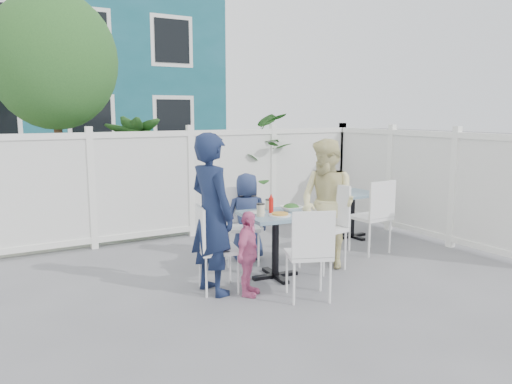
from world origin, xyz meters
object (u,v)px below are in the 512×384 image
utility_cabinet (8,192)px  chair_near (310,248)px  spare_table (353,203)px  toddler (248,254)px  woman (327,204)px  chair_left (211,242)px  main_table (275,228)px  boy (247,217)px  chair_right (328,220)px  man (212,214)px  chair_back (241,219)px

utility_cabinet → chair_near: utility_cabinet is taller
spare_table → toddler: 2.86m
spare_table → woman: (-1.21, -0.93, 0.24)m
chair_left → chair_near: chair_near is taller
main_table → boy: bearing=85.5°
main_table → utility_cabinet: bearing=122.3°
chair_near → woman: woman is taller
woman → toddler: 1.42m
chair_near → toddler: (-0.46, 0.44, -0.10)m
main_table → chair_near: chair_near is taller
chair_left → chair_right: bearing=104.3°
man → woman: size_ratio=1.07×
chair_right → utility_cabinet: bearing=30.1°
chair_back → woman: woman is taller
spare_table → chair_left: chair_left is taller
main_table → boy: 0.78m
man → chair_near: bearing=-144.7°
chair_back → toddler: chair_back is taller
chair_near → man: bearing=157.4°
chair_right → man: man is taller
chair_left → chair_back: size_ratio=0.97×
spare_table → boy: boy is taller
chair_left → man: man is taller
utility_cabinet → chair_left: 4.25m
chair_right → chair_near: bearing=124.0°
main_table → boy: (0.06, 0.78, -0.02)m
chair_left → chair_right: 1.56m
woman → chair_left: bearing=-101.6°
chair_near → man: (-0.73, 0.71, 0.29)m
main_table → boy: boy is taller
man → utility_cabinet: bearing=12.2°
spare_table → chair_right: (-1.24, -0.99, 0.06)m
chair_left → chair_near: (0.73, -0.75, 0.01)m
main_table → woman: (0.77, 0.06, 0.20)m
man → spare_table: bearing=-79.6°
main_table → toddler: (-0.54, -0.34, -0.14)m
chair_left → spare_table: bearing=123.1°
chair_right → chair_back: 1.08m
spare_table → man: man is taller
main_table → toddler: size_ratio=0.87×
chair_left → chair_right: (1.56, 0.04, 0.06)m
man → toddler: bearing=-145.5°
boy → main_table: bearing=100.2°
utility_cabinet → man: bearing=-76.8°
chair_left → man: bearing=16.7°
chair_left → boy: bearing=145.9°
utility_cabinet → boy: 4.00m
utility_cabinet → woman: bearing=-59.2°
spare_table → main_table: bearing=-153.5°
woman → spare_table: bearing=112.7°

